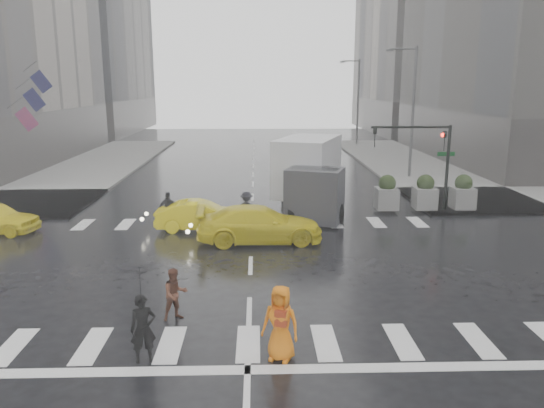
{
  "coord_description": "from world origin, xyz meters",
  "views": [
    {
      "loc": [
        0.24,
        -18.53,
        6.55
      ],
      "look_at": [
        0.85,
        2.0,
        1.86
      ],
      "focal_mm": 35.0,
      "sensor_mm": 36.0,
      "label": 1
    }
  ],
  "objects_px": {
    "pedestrian_orange": "(281,323)",
    "box_truck": "(310,173)",
    "taxi_mid": "(201,216)",
    "traffic_signal_pole": "(429,151)",
    "pedestrian_brown": "(175,294)"
  },
  "relations": [
    {
      "from": "traffic_signal_pole",
      "to": "pedestrian_brown",
      "type": "relative_size",
      "value": 2.99
    },
    {
      "from": "pedestrian_orange",
      "to": "taxi_mid",
      "type": "height_order",
      "value": "pedestrian_orange"
    },
    {
      "from": "pedestrian_brown",
      "to": "pedestrian_orange",
      "type": "xyz_separation_m",
      "value": [
        2.86,
        -2.32,
        0.19
      ]
    },
    {
      "from": "traffic_signal_pole",
      "to": "pedestrian_brown",
      "type": "bearing_deg",
      "value": -131.56
    },
    {
      "from": "box_truck",
      "to": "taxi_mid",
      "type": "bearing_deg",
      "value": -125.94
    },
    {
      "from": "pedestrian_brown",
      "to": "box_truck",
      "type": "relative_size",
      "value": 0.21
    },
    {
      "from": "pedestrian_orange",
      "to": "taxi_mid",
      "type": "relative_size",
      "value": 0.46
    },
    {
      "from": "box_truck",
      "to": "pedestrian_orange",
      "type": "bearing_deg",
      "value": -78.57
    },
    {
      "from": "pedestrian_orange",
      "to": "box_truck",
      "type": "distance_m",
      "value": 15.55
    },
    {
      "from": "taxi_mid",
      "to": "box_truck",
      "type": "xyz_separation_m",
      "value": [
        5.3,
        3.63,
        1.33
      ]
    },
    {
      "from": "pedestrian_brown",
      "to": "box_truck",
      "type": "height_order",
      "value": "box_truck"
    },
    {
      "from": "pedestrian_orange",
      "to": "taxi_mid",
      "type": "distance_m",
      "value": 12.13
    },
    {
      "from": "pedestrian_orange",
      "to": "box_truck",
      "type": "relative_size",
      "value": 0.27
    },
    {
      "from": "pedestrian_orange",
      "to": "box_truck",
      "type": "bearing_deg",
      "value": 103.5
    },
    {
      "from": "traffic_signal_pole",
      "to": "box_truck",
      "type": "relative_size",
      "value": 0.64
    }
  ]
}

